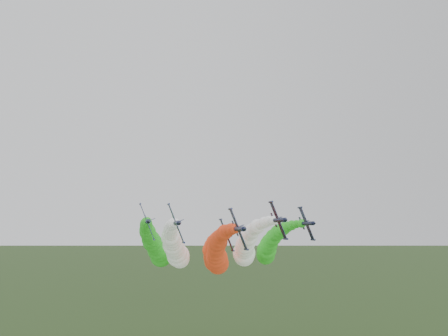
{
  "coord_description": "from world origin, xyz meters",
  "views": [
    {
      "loc": [
        -23.77,
        -99.31,
        45.11
      ],
      "look_at": [
        -1.87,
        -0.83,
        58.48
      ],
      "focal_mm": 35.0,
      "sensor_mm": 36.0,
      "label": 1
    }
  ],
  "objects_px": {
    "jet_outer_left": "(155,246)",
    "jet_inner_right": "(246,246)",
    "jet_outer_right": "(270,246)",
    "jet_lead": "(218,253)",
    "jet_inner_left": "(175,248)",
    "jet_trail": "(213,253)"
  },
  "relations": [
    {
      "from": "jet_lead",
      "to": "jet_inner_right",
      "type": "bearing_deg",
      "value": 32.42
    },
    {
      "from": "jet_inner_right",
      "to": "jet_trail",
      "type": "distance_m",
      "value": 20.75
    },
    {
      "from": "jet_outer_right",
      "to": "jet_inner_right",
      "type": "bearing_deg",
      "value": -136.53
    },
    {
      "from": "jet_outer_left",
      "to": "jet_inner_right",
      "type": "bearing_deg",
      "value": -18.94
    },
    {
      "from": "jet_lead",
      "to": "jet_trail",
      "type": "relative_size",
      "value": 1.0
    },
    {
      "from": "jet_outer_left",
      "to": "jet_trail",
      "type": "xyz_separation_m",
      "value": [
        20.96,
        9.53,
        -3.2
      ]
    },
    {
      "from": "jet_lead",
      "to": "jet_inner_left",
      "type": "relative_size",
      "value": 1.0
    },
    {
      "from": "jet_inner_left",
      "to": "jet_outer_left",
      "type": "distance_m",
      "value": 11.01
    },
    {
      "from": "jet_outer_right",
      "to": "jet_trail",
      "type": "xyz_separation_m",
      "value": [
        -18.68,
        8.3,
        -2.81
      ]
    },
    {
      "from": "jet_outer_right",
      "to": "jet_trail",
      "type": "relative_size",
      "value": 1.0
    },
    {
      "from": "jet_outer_left",
      "to": "jet_inner_left",
      "type": "bearing_deg",
      "value": -59.85
    },
    {
      "from": "jet_inner_left",
      "to": "jet_inner_right",
      "type": "relative_size",
      "value": 1.0
    },
    {
      "from": "jet_inner_right",
      "to": "jet_outer_left",
      "type": "xyz_separation_m",
      "value": [
        -28.15,
        9.66,
        -0.03
      ]
    },
    {
      "from": "jet_lead",
      "to": "jet_inner_right",
      "type": "xyz_separation_m",
      "value": [
        10.74,
        6.82,
        1.64
      ]
    },
    {
      "from": "jet_inner_left",
      "to": "jet_trail",
      "type": "bearing_deg",
      "value": 51.01
    },
    {
      "from": "jet_inner_right",
      "to": "jet_trail",
      "type": "relative_size",
      "value": 1.0
    },
    {
      "from": "jet_lead",
      "to": "jet_trail",
      "type": "height_order",
      "value": "jet_lead"
    },
    {
      "from": "jet_inner_left",
      "to": "jet_inner_right",
      "type": "distance_m",
      "value": 22.62
    },
    {
      "from": "jet_lead",
      "to": "jet_outer_left",
      "type": "height_order",
      "value": "jet_outer_left"
    },
    {
      "from": "jet_inner_right",
      "to": "jet_inner_left",
      "type": "bearing_deg",
      "value": 179.65
    },
    {
      "from": "jet_outer_left",
      "to": "jet_outer_right",
      "type": "bearing_deg",
      "value": 1.78
    },
    {
      "from": "jet_inner_left",
      "to": "jet_outer_right",
      "type": "bearing_deg",
      "value": 17.5
    }
  ]
}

